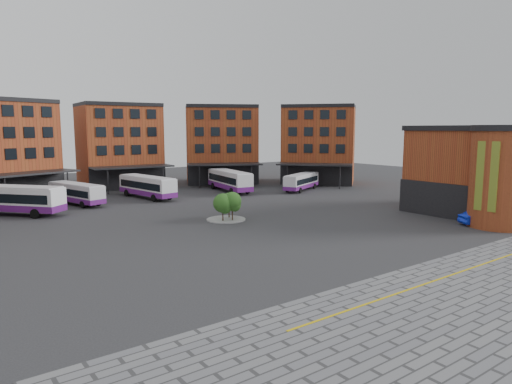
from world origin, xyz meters
TOP-DOWN VIEW (x-y plane):
  - ground at (0.00, 0.00)m, footprint 160.00×160.00m
  - yellow_line at (2.00, -14.00)m, footprint 26.00×0.15m
  - main_building at (-4.77, 38.25)m, footprint 94.14×42.48m
  - east_building at (28.70, -3.06)m, footprint 17.40×15.40m
  - tree_island at (2.05, 11.62)m, footprint 4.40×4.40m
  - bus_b at (-16.74, 29.57)m, footprint 10.22×11.24m
  - bus_c at (-8.64, 32.97)m, footprint 5.07×10.56m
  - bus_d at (1.45, 32.75)m, footprint 4.47×11.82m
  - bus_e at (15.25, 31.61)m, footprint 4.68×12.41m
  - bus_f at (25.59, 25.52)m, footprint 9.92×6.28m
  - blue_car at (22.46, -6.60)m, footprint 4.89×3.62m

SIDE VIEW (x-z plane):
  - ground at x=0.00m, z-range 0.00..0.00m
  - yellow_line at x=2.00m, z-range 0.02..0.04m
  - blue_car at x=22.46m, z-range 0.00..1.54m
  - bus_f at x=25.59m, z-range 0.12..2.90m
  - bus_c at x=-8.64m, z-range 0.12..3.02m
  - bus_d at x=1.45m, z-range 0.14..3.39m
  - bus_e at x=15.25m, z-range 0.14..3.56m
  - tree_island at x=2.05m, z-range 0.23..3.52m
  - bus_b at x=-16.74m, z-range 0.15..3.63m
  - east_building at x=28.70m, z-range -0.01..10.59m
  - main_building at x=-4.77m, z-range -0.07..14.53m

